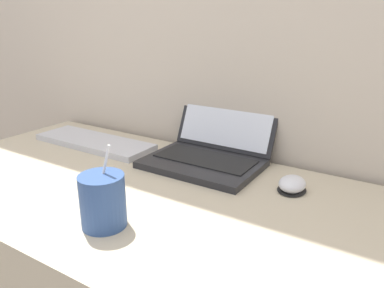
% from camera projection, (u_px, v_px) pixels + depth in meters
% --- Properties ---
extents(laptop, '(0.33, 0.33, 0.25)m').
position_uv_depth(laptop, '(213.00, 143.00, 1.14)').
color(laptop, '#232326').
rests_on(laptop, desk).
extents(drink_cup, '(0.10, 0.10, 0.18)m').
position_uv_depth(drink_cup, '(103.00, 200.00, 0.78)').
color(drink_cup, '#33518C').
rests_on(drink_cup, desk).
extents(computer_mouse, '(0.07, 0.09, 0.04)m').
position_uv_depth(computer_mouse, '(292.00, 185.00, 0.95)').
color(computer_mouse, black).
rests_on(computer_mouse, desk).
extents(external_keyboard, '(0.44, 0.15, 0.02)m').
position_uv_depth(external_keyboard, '(94.00, 142.00, 1.30)').
color(external_keyboard, silver).
rests_on(external_keyboard, desk).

